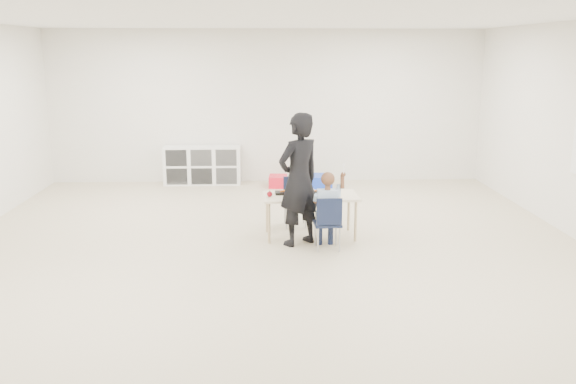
{
  "coord_description": "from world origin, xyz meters",
  "views": [
    {
      "loc": [
        -0.07,
        -6.82,
        2.41
      ],
      "look_at": [
        0.2,
        -0.12,
        0.85
      ],
      "focal_mm": 38.0,
      "sensor_mm": 36.0,
      "label": 1
    }
  ],
  "objects_px": {
    "table": "(310,216)",
    "child": "(328,207)",
    "cubby_shelf": "(202,165)",
    "adult": "(299,180)",
    "chair_near": "(327,222)"
  },
  "relations": [
    {
      "from": "child",
      "to": "cubby_shelf",
      "type": "height_order",
      "value": "child"
    },
    {
      "from": "chair_near",
      "to": "adult",
      "type": "xyz_separation_m",
      "value": [
        -0.34,
        0.21,
        0.5
      ]
    },
    {
      "from": "table",
      "to": "chair_near",
      "type": "bearing_deg",
      "value": -74.17
    },
    {
      "from": "child",
      "to": "adult",
      "type": "distance_m",
      "value": 0.51
    },
    {
      "from": "cubby_shelf",
      "to": "child",
      "type": "bearing_deg",
      "value": -63.84
    },
    {
      "from": "cubby_shelf",
      "to": "adult",
      "type": "distance_m",
      "value": 4.03
    },
    {
      "from": "chair_near",
      "to": "adult",
      "type": "bearing_deg",
      "value": 145.8
    },
    {
      "from": "child",
      "to": "cubby_shelf",
      "type": "relative_size",
      "value": 0.77
    },
    {
      "from": "table",
      "to": "cubby_shelf",
      "type": "bearing_deg",
      "value": 114.88
    },
    {
      "from": "chair_near",
      "to": "cubby_shelf",
      "type": "xyz_separation_m",
      "value": [
        -1.91,
        3.89,
        0.01
      ]
    },
    {
      "from": "table",
      "to": "child",
      "type": "bearing_deg",
      "value": -74.17
    },
    {
      "from": "child",
      "to": "adult",
      "type": "height_order",
      "value": "adult"
    },
    {
      "from": "table",
      "to": "child",
      "type": "relative_size",
      "value": 1.18
    },
    {
      "from": "table",
      "to": "adult",
      "type": "height_order",
      "value": "adult"
    },
    {
      "from": "cubby_shelf",
      "to": "adult",
      "type": "relative_size",
      "value": 0.83
    }
  ]
}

